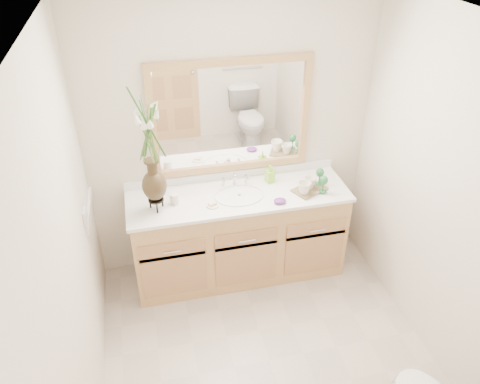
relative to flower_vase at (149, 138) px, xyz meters
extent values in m
plane|color=beige|center=(0.67, -0.96, -1.45)|extent=(2.60, 2.60, 0.00)
cube|color=white|center=(0.67, -0.96, 0.95)|extent=(2.40, 2.60, 0.02)
cube|color=silver|center=(0.67, 0.34, -0.25)|extent=(2.40, 0.02, 2.40)
cube|color=silver|center=(-0.53, -0.96, -0.25)|extent=(0.02, 2.60, 2.40)
cube|color=silver|center=(1.87, -0.96, -0.25)|extent=(0.02, 2.60, 2.40)
cube|color=tan|center=(0.67, 0.05, -1.05)|extent=(1.80, 0.55, 0.80)
cube|color=white|center=(0.67, 0.05, -0.63)|extent=(1.84, 0.57, 0.03)
ellipsoid|color=white|center=(0.67, 0.03, -0.67)|extent=(0.38, 0.30, 0.12)
cylinder|color=silver|center=(0.67, 0.21, -0.56)|extent=(0.02, 0.02, 0.11)
cylinder|color=silver|center=(0.57, 0.21, -0.58)|extent=(0.02, 0.02, 0.08)
cylinder|color=silver|center=(0.77, 0.21, -0.58)|extent=(0.02, 0.02, 0.08)
cube|color=white|center=(0.67, 0.32, -0.04)|extent=(1.20, 0.01, 0.85)
cube|color=tan|center=(0.67, 0.31, 0.41)|extent=(1.32, 0.04, 0.06)
cube|color=tan|center=(0.67, 0.31, -0.50)|extent=(1.32, 0.04, 0.06)
cube|color=tan|center=(0.04, 0.31, -0.04)|extent=(0.06, 0.04, 0.85)
cube|color=tan|center=(1.30, 0.31, -0.04)|extent=(0.06, 0.04, 0.85)
cube|color=white|center=(-0.51, -0.20, -0.47)|extent=(0.02, 0.12, 0.12)
cylinder|color=black|center=(0.00, 0.00, -0.53)|extent=(0.12, 0.12, 0.01)
ellipsoid|color=black|center=(0.00, 0.00, -0.40)|extent=(0.19, 0.19, 0.24)
cylinder|color=black|center=(0.00, 0.00, -0.25)|extent=(0.08, 0.08, 0.11)
cylinder|color=#4C7A33|center=(0.00, 0.00, 0.04)|extent=(0.07, 0.07, 0.44)
cylinder|color=white|center=(0.15, 0.04, -0.57)|extent=(0.07, 0.07, 0.09)
cylinder|color=white|center=(0.43, -0.06, -0.61)|extent=(0.10, 0.10, 0.01)
cube|color=beige|center=(0.43, -0.06, -0.60)|extent=(0.07, 0.06, 0.02)
imported|color=#91DA33|center=(0.98, 0.20, -0.55)|extent=(0.08, 0.08, 0.14)
ellipsoid|color=#62297D|center=(0.97, -0.14, -0.60)|extent=(0.13, 0.11, 0.04)
cube|color=olive|center=(1.27, -0.02, -0.61)|extent=(0.33, 0.28, 0.01)
imported|color=white|center=(1.20, -0.07, -0.55)|extent=(0.14, 0.14, 0.11)
imported|color=white|center=(1.27, 0.01, -0.55)|extent=(0.12, 0.12, 0.10)
cylinder|color=#256F37|center=(1.36, -0.08, -0.60)|extent=(0.06, 0.06, 0.01)
cylinder|color=#256F37|center=(1.36, -0.08, -0.55)|extent=(0.01, 0.01, 0.09)
ellipsoid|color=#256F37|center=(1.36, -0.08, -0.50)|extent=(0.07, 0.07, 0.08)
cylinder|color=#256F37|center=(1.37, 0.04, -0.60)|extent=(0.06, 0.06, 0.01)
cylinder|color=#256F37|center=(1.37, 0.04, -0.55)|extent=(0.01, 0.01, 0.09)
ellipsoid|color=#256F37|center=(1.37, 0.04, -0.49)|extent=(0.07, 0.07, 0.08)
camera|label=1|loc=(-0.05, -3.09, 1.50)|focal=35.00mm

